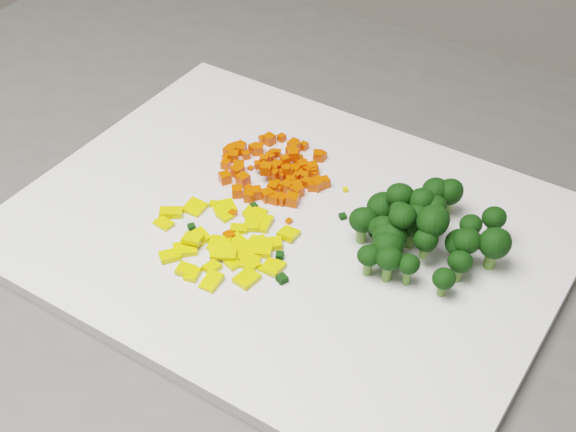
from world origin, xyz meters
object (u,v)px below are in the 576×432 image
at_px(carrot_pile, 275,159).
at_px(pepper_pile, 219,236).
at_px(broccoli_pile, 422,221).
at_px(cutting_board, 288,229).

height_order(carrot_pile, pepper_pile, carrot_pile).
xyz_separation_m(carrot_pile, pepper_pile, (-0.00, -0.12, -0.01)).
height_order(carrot_pile, broccoli_pile, broccoli_pile).
bearing_deg(pepper_pile, broccoli_pile, 21.56).
height_order(cutting_board, pepper_pile, pepper_pile).
distance_m(cutting_board, broccoli_pile, 0.13).
distance_m(carrot_pile, pepper_pile, 0.12).
xyz_separation_m(cutting_board, broccoli_pile, (0.12, 0.02, 0.04)).
distance_m(carrot_pile, broccoli_pile, 0.17).
xyz_separation_m(cutting_board, carrot_pile, (-0.04, 0.07, 0.02)).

